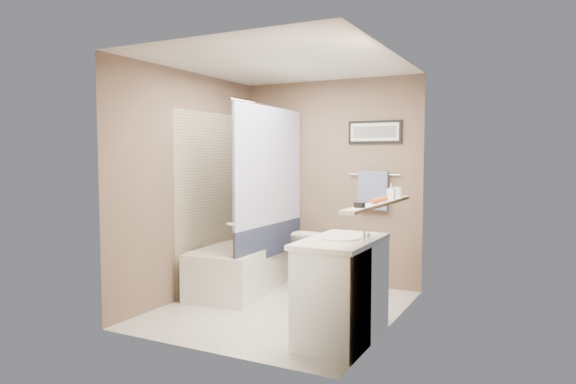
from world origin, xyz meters
The scene contains 33 objects.
ground centered at (0.00, 0.00, 0.00)m, with size 2.50×2.50×0.00m, color beige.
ceiling centered at (0.00, 0.00, 2.38)m, with size 2.20×2.50×0.04m, color silver.
wall_back centered at (0.00, 1.23, 1.20)m, with size 2.20×0.04×2.40m, color brown.
wall_front centered at (0.00, -1.23, 1.20)m, with size 2.20×0.04×2.40m, color brown.
wall_left centered at (-1.08, 0.00, 1.20)m, with size 0.04×2.50×2.40m, color brown.
wall_right centered at (1.08, 0.00, 1.20)m, with size 0.04×2.50×2.40m, color brown.
tile_surround centered at (-1.09, 0.50, 1.00)m, with size 0.02×1.55×2.00m, color tan.
curtain_rod centered at (-0.40, 0.50, 2.05)m, with size 0.02×0.02×1.55m, color silver.
curtain_upper centered at (-0.40, 0.50, 1.40)m, with size 0.03×1.45×1.28m, color white.
curtain_lower centered at (-0.40, 0.50, 0.58)m, with size 0.03×1.45×0.36m, color #252C46.
mirror centered at (1.09, -0.15, 1.62)m, with size 0.02×1.60×1.00m, color silver.
shelf centered at (1.04, -0.15, 1.10)m, with size 0.12×1.60×0.03m, color silver.
towel_bar centered at (0.55, 1.22, 1.30)m, with size 0.02×0.02×0.60m, color silver.
towel centered at (0.55, 1.20, 1.12)m, with size 0.34×0.05×0.44m, color #90A4D1.
art_frame centered at (0.55, 1.23, 1.78)m, with size 0.62×0.03×0.26m, color black.
art_mat centered at (0.55, 1.22, 1.78)m, with size 0.56×0.00×0.20m, color white.
art_image centered at (0.55, 1.22, 1.78)m, with size 0.50×0.00×0.13m, color #595959.
door centered at (0.55, -1.24, 1.00)m, with size 0.80×0.02×2.00m, color silver.
door_handle centered at (0.22, -1.19, 1.00)m, with size 0.02×0.02×0.10m, color silver.
bathtub centered at (-0.75, 0.46, 0.25)m, with size 0.70×1.50×0.50m, color white.
tub_rim centered at (-0.75, 0.46, 0.50)m, with size 0.56×1.36×0.02m, color white.
toilet centered at (0.05, 0.87, 0.34)m, with size 0.38×0.67×0.69m, color silver.
vanity centered at (0.85, -0.55, 0.40)m, with size 0.50×0.90×0.80m, color white.
countertop centered at (0.84, -0.55, 0.82)m, with size 0.54×0.96×0.04m, color silver.
sink_basin centered at (0.83, -0.55, 0.85)m, with size 0.34×0.34×0.01m, color silver.
faucet_spout centered at (1.03, -0.55, 0.89)m, with size 0.02×0.02×0.10m, color silver.
faucet_knob centered at (1.03, -0.45, 0.87)m, with size 0.05×0.05×0.05m, color silver.
candle_bowl_near centered at (1.04, -0.67, 1.14)m, with size 0.09×0.09×0.04m, color black.
hair_brush_front centered at (1.04, -0.26, 1.14)m, with size 0.04×0.04×0.22m, color #C9441C.
hair_brush_back centered at (1.04, -0.10, 1.14)m, with size 0.04×0.04×0.22m, color #C15B1B.
pink_comb centered at (1.04, 0.06, 1.12)m, with size 0.03×0.16×0.01m, color pink.
glass_jar centered at (1.04, 0.44, 1.17)m, with size 0.08×0.08×0.10m, color silver.
soap_bottle centered at (1.04, 0.21, 1.19)m, with size 0.06×0.07×0.14m, color #999999.
Camera 1 is at (2.33, -4.40, 1.51)m, focal length 32.00 mm.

